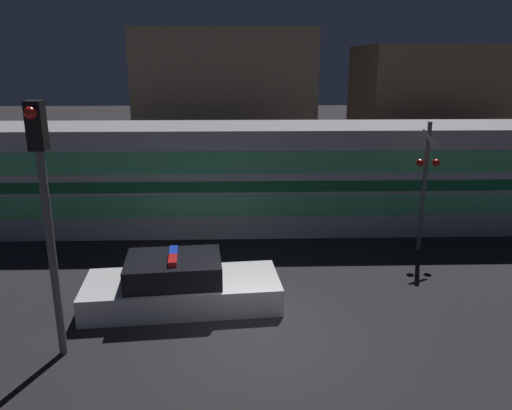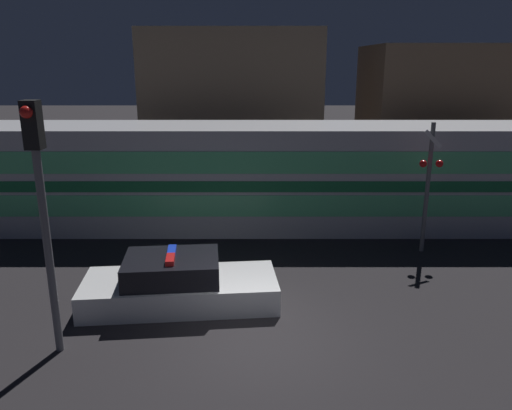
{
  "view_description": "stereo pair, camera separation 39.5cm",
  "coord_description": "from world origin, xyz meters",
  "px_view_note": "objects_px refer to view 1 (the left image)",
  "views": [
    {
      "loc": [
        -0.47,
        -9.51,
        5.83
      ],
      "look_at": [
        -0.04,
        4.94,
        1.65
      ],
      "focal_mm": 35.0,
      "sensor_mm": 36.0,
      "label": 1
    },
    {
      "loc": [
        -0.08,
        -9.52,
        5.83
      ],
      "look_at": [
        -0.04,
        4.94,
        1.65
      ],
      "focal_mm": 35.0,
      "sensor_mm": 36.0,
      "label": 2
    }
  ],
  "objects_px": {
    "police_car": "(180,286)",
    "crossing_signal_near": "(425,181)",
    "traffic_light_corner": "(45,198)",
    "train": "(306,176)"
  },
  "relations": [
    {
      "from": "police_car",
      "to": "crossing_signal_near",
      "type": "bearing_deg",
      "value": 20.83
    },
    {
      "from": "police_car",
      "to": "traffic_light_corner",
      "type": "bearing_deg",
      "value": -141.36
    },
    {
      "from": "police_car",
      "to": "crossing_signal_near",
      "type": "relative_size",
      "value": 1.2
    },
    {
      "from": "traffic_light_corner",
      "to": "train",
      "type": "bearing_deg",
      "value": 54.14
    },
    {
      "from": "train",
      "to": "crossing_signal_near",
      "type": "bearing_deg",
      "value": -39.13
    },
    {
      "from": "police_car",
      "to": "crossing_signal_near",
      "type": "height_order",
      "value": "crossing_signal_near"
    },
    {
      "from": "crossing_signal_near",
      "to": "traffic_light_corner",
      "type": "height_order",
      "value": "traffic_light_corner"
    },
    {
      "from": "police_car",
      "to": "traffic_light_corner",
      "type": "distance_m",
      "value": 4.16
    },
    {
      "from": "train",
      "to": "traffic_light_corner",
      "type": "distance_m",
      "value": 10.46
    },
    {
      "from": "crossing_signal_near",
      "to": "traffic_light_corner",
      "type": "bearing_deg",
      "value": -148.9
    }
  ]
}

